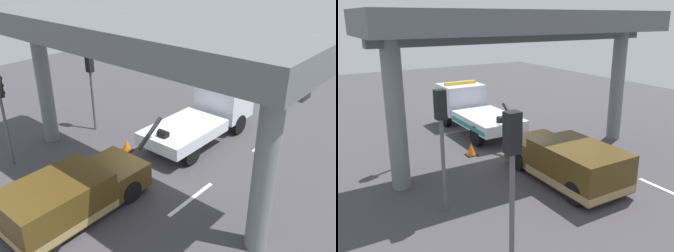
# 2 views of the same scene
# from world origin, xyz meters

# --- Properties ---
(ground_plane) EXTENTS (60.00, 40.00, 0.10)m
(ground_plane) POSITION_xyz_m (0.00, 0.00, -0.05)
(ground_plane) COLOR #423F44
(lane_stripe_mid) EXTENTS (2.60, 0.16, 0.01)m
(lane_stripe_mid) POSITION_xyz_m (0.00, -2.57, 0.00)
(lane_stripe_mid) COLOR silver
(lane_stripe_mid) RESTS_ON ground
(lane_stripe_east) EXTENTS (2.60, 0.16, 0.01)m
(lane_stripe_east) POSITION_xyz_m (6.00, -2.57, 0.00)
(lane_stripe_east) COLOR silver
(lane_stripe_east) RESTS_ON ground
(tow_truck_white) EXTENTS (7.26, 2.44, 2.46)m
(tow_truck_white) POSITION_xyz_m (4.69, -0.00, 1.20)
(tow_truck_white) COLOR silver
(tow_truck_white) RESTS_ON ground
(towed_van_green) EXTENTS (5.20, 2.23, 1.58)m
(towed_van_green) POSITION_xyz_m (-3.39, 0.00, 0.78)
(towed_van_green) COLOR #4C3814
(towed_van_green) RESTS_ON ground
(overpass_structure) EXTENTS (3.60, 13.02, 6.28)m
(overpass_structure) POSITION_xyz_m (-0.59, 0.00, 5.49)
(overpass_structure) COLOR slate
(overpass_structure) RESTS_ON ground
(traffic_light_far) EXTENTS (0.39, 0.32, 3.97)m
(traffic_light_far) POSITION_xyz_m (-2.98, 4.78, 2.90)
(traffic_light_far) COLOR #515456
(traffic_light_far) RESTS_ON ground
(traffic_light_mid) EXTENTS (0.39, 0.32, 3.97)m
(traffic_light_mid) POSITION_xyz_m (1.52, 4.78, 2.90)
(traffic_light_mid) COLOR #515456
(traffic_light_mid) RESTS_ON ground
(traffic_cone_orange) EXTENTS (0.49, 0.49, 0.58)m
(traffic_cone_orange) POSITION_xyz_m (0.99, 1.89, 0.28)
(traffic_cone_orange) COLOR orange
(traffic_cone_orange) RESTS_ON ground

